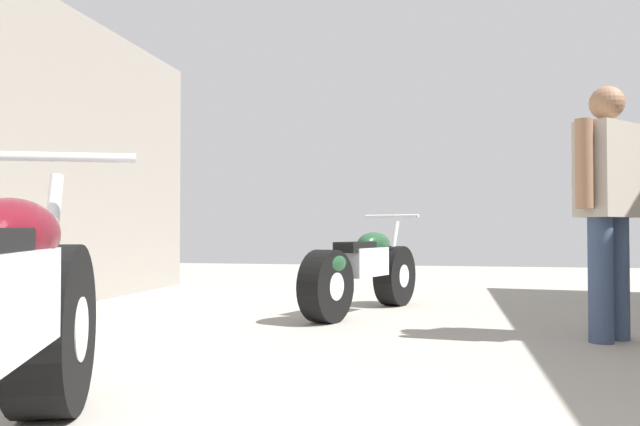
% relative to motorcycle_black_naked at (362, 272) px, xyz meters
% --- Properties ---
extents(ground_plane, '(18.70, 18.70, 0.00)m').
position_rel_motorcycle_black_naked_xyz_m(ground_plane, '(0.35, -1.80, -0.37)').
color(ground_plane, '#9E998E').
extents(motorcycle_black_naked, '(0.89, 1.87, 0.90)m').
position_rel_motorcycle_black_naked_xyz_m(motorcycle_black_naked, '(0.00, 0.00, 0.00)').
color(motorcycle_black_naked, black).
rests_on(motorcycle_black_naked, ground_plane).
extents(mechanic_in_blue, '(0.54, 0.59, 1.73)m').
position_rel_motorcycle_black_naked_xyz_m(mechanic_in_blue, '(1.82, -1.05, 0.60)').
color(mechanic_in_blue, '#384766').
rests_on(mechanic_in_blue, ground_plane).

